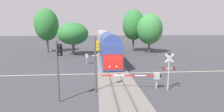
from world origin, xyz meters
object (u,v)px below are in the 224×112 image
object	(u,v)px
crossing_signal_mast	(169,67)
oak_far_right	(150,29)
commuter_train	(104,39)
traffic_signal_median	(97,56)
crossing_gate_far	(90,56)
crossing_gate_near	(149,76)
traffic_signal_near_left	(59,61)
elm_centre_background	(134,25)
pine_left_background	(47,25)
oak_behind_train	(73,34)

from	to	relation	value
crossing_signal_mast	oak_far_right	xyz separation A→B (m)	(5.92, 27.25, 3.50)
commuter_train	traffic_signal_median	xyz separation A→B (m)	(-2.31, -38.07, 0.99)
crossing_gate_far	crossing_gate_near	bearing A→B (deg)	-64.31
crossing_gate_far	traffic_signal_near_left	world-z (taller)	traffic_signal_near_left
oak_far_right	elm_centre_background	distance (m)	4.81
pine_left_background	oak_behind_train	bearing A→B (deg)	-36.81
crossing_signal_mast	traffic_signal_near_left	distance (m)	10.98
elm_centre_background	pine_left_background	bearing A→B (deg)	178.94
pine_left_background	elm_centre_background	size ratio (longest dim) A/B	1.01
pine_left_background	elm_centre_background	xyz separation A→B (m)	(22.53, -0.42, -0.04)
traffic_signal_median	oak_far_right	distance (m)	30.36
oak_far_right	traffic_signal_near_left	bearing A→B (deg)	-119.52
crossing_signal_mast	crossing_gate_far	bearing A→B (deg)	120.79
crossing_gate_far	oak_far_right	world-z (taller)	oak_far_right
pine_left_background	crossing_signal_mast	bearing A→B (deg)	-56.97
crossing_gate_far	oak_behind_train	world-z (taller)	oak_behind_train
crossing_gate_near	crossing_signal_mast	world-z (taller)	crossing_signal_mast
commuter_train	crossing_gate_near	distance (m)	37.82
pine_left_background	oak_behind_train	world-z (taller)	pine_left_background
crossing_gate_near	crossing_gate_far	world-z (taller)	same
crossing_gate_near	crossing_signal_mast	distance (m)	2.21
commuter_train	crossing_gate_far	size ratio (longest dim) A/B	11.50
commuter_train	pine_left_background	world-z (taller)	pine_left_background
crossing_gate_far	commuter_train	bearing A→B (deg)	81.82
crossing_gate_near	crossing_gate_far	xyz separation A→B (m)	(-6.67, 13.87, -0.01)
crossing_signal_mast	elm_centre_background	bearing A→B (deg)	85.36
crossing_signal_mast	elm_centre_background	size ratio (longest dim) A/B	0.36
traffic_signal_median	oak_far_right	size ratio (longest dim) A/B	0.57
crossing_gate_near	crossing_gate_far	distance (m)	15.39
traffic_signal_median	oak_behind_train	xyz separation A→B (m)	(-5.34, 25.32, 1.26)
traffic_signal_near_left	oak_behind_train	bearing A→B (deg)	94.32
commuter_train	traffic_signal_near_left	distance (m)	40.66
pine_left_background	elm_centre_background	world-z (taller)	pine_left_background
crossing_gate_far	traffic_signal_near_left	xyz separation A→B (m)	(-2.15, -16.47, 2.26)
commuter_train	crossing_gate_near	bearing A→B (deg)	-85.07
crossing_gate_near	crossing_signal_mast	bearing A→B (deg)	-14.65
crossing_gate_far	oak_far_right	size ratio (longest dim) A/B	0.59
elm_centre_background	traffic_signal_median	bearing A→B (deg)	-108.09
crossing_gate_near	elm_centre_background	world-z (taller)	elm_centre_background
elm_centre_background	crossing_gate_near	bearing A→B (deg)	-98.28
oak_behind_train	commuter_train	bearing A→B (deg)	59.02
crossing_gate_near	crossing_gate_far	bearing A→B (deg)	115.69
traffic_signal_near_left	traffic_signal_median	distance (m)	3.94
crossing_gate_near	pine_left_background	xyz separation A→B (m)	(-18.17, 30.36, 5.65)
crossing_signal_mast	pine_left_background	bearing A→B (deg)	123.03
traffic_signal_near_left	oak_far_right	size ratio (longest dim) A/B	0.56
oak_far_right	crossing_gate_far	bearing A→B (deg)	-138.30
oak_behind_train	traffic_signal_median	bearing A→B (deg)	-78.08
commuter_train	oak_behind_train	xyz separation A→B (m)	(-7.65, -12.75, 2.25)
crossing_signal_mast	pine_left_background	distance (m)	37.08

